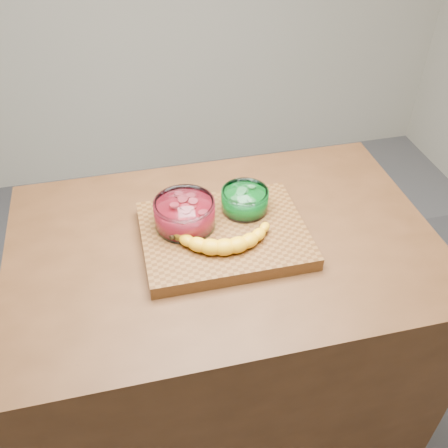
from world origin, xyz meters
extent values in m
plane|color=#57575B|center=(0.00, 0.00, 0.00)|extent=(3.50, 3.50, 0.00)
cube|color=#512F18|center=(0.00, 0.00, 0.45)|extent=(1.20, 0.80, 0.90)
cube|color=brown|center=(0.00, 0.00, 0.92)|extent=(0.45, 0.35, 0.04)
cylinder|color=white|center=(-0.10, 0.05, 0.98)|extent=(0.17, 0.17, 0.08)
cylinder|color=#B41726|center=(-0.10, 0.05, 0.97)|extent=(0.15, 0.15, 0.04)
cylinder|color=#E44855|center=(-0.10, 0.05, 1.00)|extent=(0.14, 0.14, 0.02)
cylinder|color=white|center=(0.08, 0.08, 0.97)|extent=(0.13, 0.13, 0.06)
cylinder|color=#0E8723|center=(0.08, 0.08, 0.96)|extent=(0.11, 0.11, 0.04)
cylinder|color=#62D16A|center=(0.08, 0.08, 0.99)|extent=(0.11, 0.11, 0.02)
camera|label=1|loc=(-0.24, -1.01, 1.84)|focal=40.00mm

